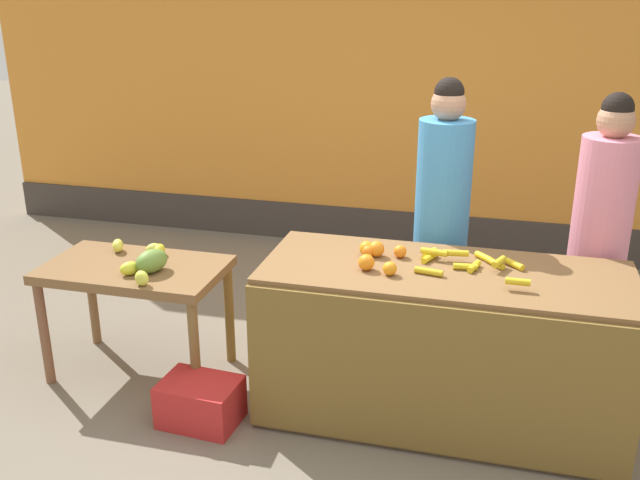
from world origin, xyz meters
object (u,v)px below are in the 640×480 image
vendor_woman_pink_shirt (598,245)px  produce_sack (292,307)px  vendor_woman_blue_shirt (441,226)px  produce_crate (200,402)px

vendor_woman_pink_shirt → produce_sack: (-1.94, 0.07, -0.68)m
vendor_woman_blue_shirt → vendor_woman_pink_shirt: size_ratio=1.03×
vendor_woman_pink_shirt → vendor_woman_blue_shirt: bearing=178.3°
vendor_woman_blue_shirt → produce_crate: vendor_woman_blue_shirt is taller
vendor_woman_blue_shirt → produce_sack: (-1.01, 0.04, -0.71)m
produce_sack → produce_crate: bearing=-100.6°
vendor_woman_blue_shirt → vendor_woman_pink_shirt: bearing=-1.7°
vendor_woman_blue_shirt → vendor_woman_pink_shirt: (0.94, -0.03, -0.03)m
produce_crate → vendor_woman_pink_shirt: bearing=26.0°
produce_crate → produce_sack: 1.15m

